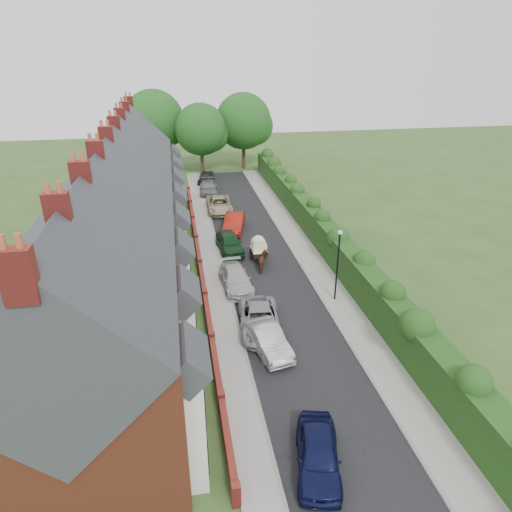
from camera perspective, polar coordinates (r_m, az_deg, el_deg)
The scene contains 24 objects.
ground at distance 27.70m, azimuth 5.79°, elevation -10.29°, with size 140.00×140.00×0.00m, color #2D4C1E.
road at distance 36.86m, azimuth 0.48°, elevation -0.69°, with size 6.00×58.00×0.02m, color black.
pavement_hedge_side at distance 37.75m, azimuth 6.61°, elevation -0.14°, with size 2.20×58.00×0.12m, color #989490.
pavement_house_side at distance 36.39m, azimuth -5.49°, elevation -1.07°, with size 1.70×58.00×0.12m, color #989490.
kerb_hedge_side at distance 37.47m, azimuth 5.07°, elevation -0.25°, with size 0.18×58.00×0.13m, color gray.
kerb_house_side at distance 36.45m, azimuth -4.24°, elevation -0.97°, with size 0.18×58.00×0.13m, color gray.
hedge at distance 37.67m, azimuth 9.35°, elevation 2.19°, with size 2.10×58.00×2.85m.
terrace_row at distance 33.93m, azimuth -16.69°, elevation 4.10°, with size 9.05×40.50×11.50m.
garden_wall_row at distance 35.27m, azimuth -6.99°, elevation -1.31°, with size 0.35×40.35×1.10m.
lamppost at distance 30.34m, azimuth 10.23°, elevation -0.10°, with size 0.32×0.32×5.16m.
tree_far_left at distance 62.74m, azimuth -6.60°, elevation 15.30°, with size 7.14×6.80×9.29m.
tree_far_right at distance 65.28m, azimuth -1.25°, elevation 16.35°, with size 7.98×7.60×10.31m.
tree_far_back at distance 65.47m, azimuth -12.24°, elevation 16.11°, with size 8.40×8.00×10.82m.
car_navy at distance 20.39m, azimuth 7.77°, elevation -23.33°, with size 1.75×4.35×1.48m, color #0B0F33.
car_silver_a at distance 26.33m, azimuth 1.36°, elevation -10.27°, with size 1.55×4.45×1.47m, color #99989C.
car_silver_b at distance 27.96m, azimuth 0.50°, elevation -7.98°, with size 2.41×5.22×1.45m, color #96989C.
car_white at distance 32.67m, azimuth -2.54°, elevation -2.90°, with size 1.96×4.82×1.40m, color #B8B8B8.
car_green at distance 38.43m, azimuth -3.34°, elevation 1.64°, with size 1.86×4.62×1.57m, color #0F3317.
car_red at distance 42.95m, azimuth -2.74°, elevation 4.22°, with size 1.70×4.87×1.60m, color maroon.
car_beige at distance 48.21m, azimuth -4.61°, elevation 6.43°, with size 2.50×5.41×1.50m, color tan.
car_grey at distance 54.52m, azimuth -5.97°, elevation 8.50°, with size 1.99×4.88×1.42m, color slate.
car_black at distance 59.09m, azimuth -6.26°, elevation 9.78°, with size 1.71×4.26×1.45m, color black.
horse at distance 35.14m, azimuth 0.92°, elevation -0.73°, with size 0.79×1.73×1.46m, color #49281B.
horse_cart at distance 36.64m, azimuth 0.37°, elevation 1.07°, with size 1.24×2.74×1.98m.
Camera 1 is at (-6.70, -21.71, 15.84)m, focal length 32.00 mm.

